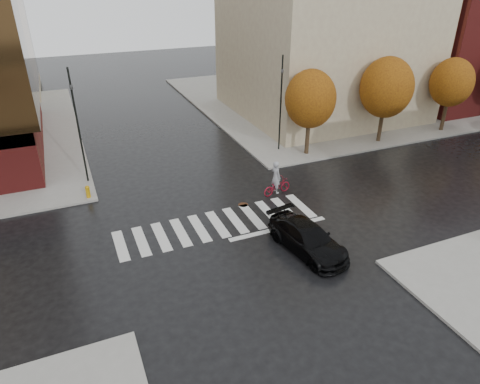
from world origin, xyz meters
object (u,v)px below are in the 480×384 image
object	(u,v)px
traffic_light_ne	(281,98)
fire_hydrant	(88,191)
sedan	(307,238)
traffic_light_nw	(77,119)
cyclist	(277,183)

from	to	relation	value
traffic_light_ne	fire_hydrant	xyz separation A→B (m)	(-14.89, -2.50, -3.74)
fire_hydrant	traffic_light_ne	bearing A→B (deg)	9.53
sedan	traffic_light_nw	xyz separation A→B (m)	(-9.69, 12.70, 3.80)
traffic_light_nw	traffic_light_ne	world-z (taller)	traffic_light_nw
traffic_light_nw	cyclist	bearing A→B (deg)	77.46
traffic_light_nw	fire_hydrant	size ratio (longest dim) A/B	9.39
sedan	cyclist	bearing A→B (deg)	67.63
traffic_light_nw	fire_hydrant	bearing A→B (deg)	13.21
fire_hydrant	sedan	bearing A→B (deg)	-45.87
traffic_light_nw	traffic_light_ne	distance (m)	14.69
sedan	traffic_light_nw	bearing A→B (deg)	117.85
cyclist	traffic_light_nw	xyz separation A→B (m)	(-11.11, 6.50, 3.74)
sedan	cyclist	world-z (taller)	cyclist
sedan	cyclist	xyz separation A→B (m)	(1.42, 6.20, 0.06)
cyclist	fire_hydrant	xyz separation A→B (m)	(-11.31, 4.00, -0.19)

